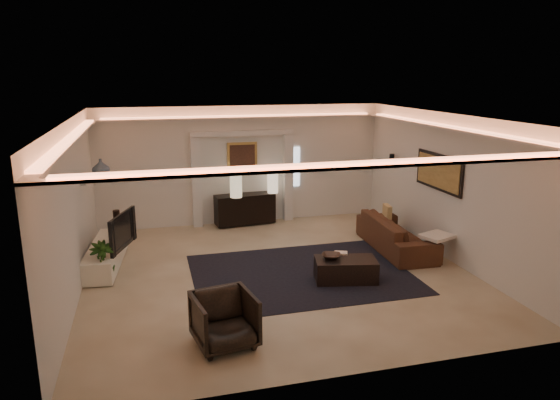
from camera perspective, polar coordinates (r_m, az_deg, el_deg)
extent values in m
plane|color=beige|center=(9.72, -0.24, -8.07)|extent=(7.00, 7.00, 0.00)
plane|color=white|center=(9.04, -0.26, 9.22)|extent=(7.00, 7.00, 0.00)
plane|color=silver|center=(12.62, -4.25, 3.91)|extent=(7.00, 0.00, 7.00)
plane|color=silver|center=(6.10, 8.11, -7.32)|extent=(7.00, 0.00, 7.00)
plane|color=silver|center=(9.08, -22.15, -1.11)|extent=(0.00, 7.00, 7.00)
plane|color=silver|center=(10.68, 18.24, 1.38)|extent=(0.00, 7.00, 7.00)
cube|color=silver|center=(9.07, -0.26, 7.45)|extent=(7.00, 7.00, 0.04)
cube|color=white|center=(12.93, 1.67, 3.73)|extent=(0.25, 0.03, 1.00)
cube|color=black|center=(9.65, 2.39, -8.24)|extent=(4.00, 3.00, 0.01)
cube|color=silver|center=(12.44, -9.36, 1.96)|extent=(0.22, 0.20, 2.20)
cube|color=silver|center=(12.85, 0.91, 2.54)|extent=(0.22, 0.20, 2.20)
cube|color=silver|center=(12.41, -4.24, 7.47)|extent=(2.52, 0.20, 0.12)
cube|color=tan|center=(12.56, -4.25, 4.78)|extent=(0.74, 0.04, 0.74)
cube|color=#4C2D1E|center=(12.54, -4.22, 4.77)|extent=(0.62, 0.02, 0.62)
cube|color=black|center=(10.87, 17.36, 3.00)|extent=(0.04, 1.64, 0.74)
cube|color=tan|center=(10.85, 17.25, 3.00)|extent=(0.02, 1.50, 0.62)
cylinder|color=black|center=(12.45, 12.40, 4.55)|extent=(0.12, 0.12, 0.22)
cube|color=silver|center=(10.39, -21.02, 1.93)|extent=(0.10, 0.55, 0.04)
cube|color=black|center=(12.61, -3.95, -0.98)|extent=(1.50, 0.61, 0.73)
cylinder|color=beige|center=(12.19, -4.95, 1.80)|extent=(0.35, 0.35, 0.64)
cylinder|color=#FBDFBB|center=(12.60, -0.82, 2.26)|extent=(0.33, 0.33, 0.58)
cube|color=white|center=(10.53, -18.89, -5.80)|extent=(0.76, 2.23, 0.41)
imported|color=black|center=(10.10, -17.79, -3.17)|extent=(1.16, 0.54, 0.68)
cylinder|color=black|center=(11.43, -17.79, -1.98)|extent=(0.17, 0.17, 0.39)
imported|color=#3C4B54|center=(10.63, -19.40, 3.42)|extent=(0.39, 0.39, 0.35)
imported|color=#19390E|center=(9.64, -19.29, -6.66)|extent=(0.51, 0.51, 0.76)
imported|color=#572918|center=(11.10, 12.85, -3.72)|extent=(2.39, 1.03, 0.69)
cube|color=beige|center=(10.48, 17.16, -3.88)|extent=(0.72, 0.65, 0.06)
cube|color=tan|center=(11.90, 11.89, -1.43)|extent=(0.17, 0.38, 0.37)
cube|color=#2B231B|center=(9.36, 7.34, -7.75)|extent=(1.20, 0.81, 0.41)
imported|color=#39281F|center=(9.28, 5.75, -6.26)|extent=(0.45, 0.45, 0.08)
cube|color=#FFE0C0|center=(9.55, 6.83, -5.88)|extent=(0.28, 0.24, 0.03)
imported|color=black|center=(7.20, -6.22, -13.21)|extent=(0.93, 0.95, 0.75)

